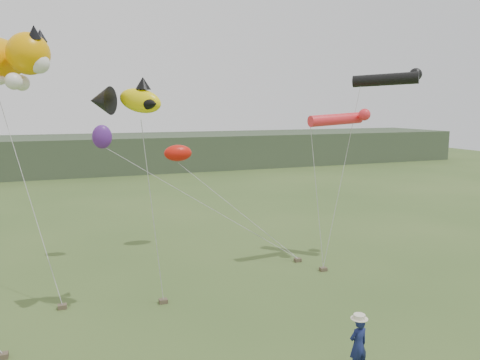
# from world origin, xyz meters

# --- Properties ---
(ground) EXTENTS (120.00, 120.00, 0.00)m
(ground) POSITION_xyz_m (0.00, 0.00, 0.00)
(ground) COLOR #385123
(ground) RESTS_ON ground
(headland) EXTENTS (90.00, 13.00, 4.00)m
(headland) POSITION_xyz_m (-3.11, 44.69, 1.92)
(headland) COLOR #2D3D28
(headland) RESTS_ON ground
(festival_attendant) EXTENTS (0.63, 0.45, 1.64)m
(festival_attendant) POSITION_xyz_m (1.80, -1.71, 0.82)
(festival_attendant) COLOR #141C4C
(festival_attendant) RESTS_ON ground
(sandbag_anchors) EXTENTS (13.17, 4.99, 0.16)m
(sandbag_anchors) POSITION_xyz_m (-1.25, 5.29, 0.08)
(sandbag_anchors) COLOR brown
(sandbag_anchors) RESTS_ON ground
(fish_kite) EXTENTS (2.72, 1.76, 1.35)m
(fish_kite) POSITION_xyz_m (-3.57, 4.45, 7.66)
(fish_kite) COLOR yellow
(fish_kite) RESTS_ON ground
(tube_kites) EXTENTS (5.51, 2.51, 2.69)m
(tube_kites) POSITION_xyz_m (7.71, 6.45, 7.91)
(tube_kites) COLOR black
(tube_kites) RESTS_ON ground
(misc_kites) EXTENTS (5.01, 1.59, 1.97)m
(misc_kites) POSITION_xyz_m (-1.52, 11.50, 5.41)
(misc_kites) COLOR red
(misc_kites) RESTS_ON ground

